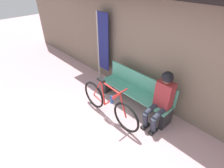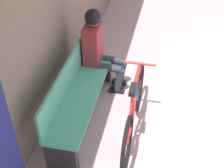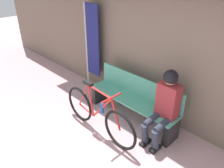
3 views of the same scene
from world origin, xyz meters
name	(u,v)px [view 1 (image 1 of 3)]	position (x,y,z in m)	size (l,w,h in m)	color
ground_plane	(72,160)	(0.00, 0.00, 0.00)	(24.00, 24.00, 0.00)	#C69EA3
storefront_wall	(163,38)	(0.00, 2.40, 1.66)	(12.00, 0.56, 3.20)	#756656
park_bench_near	(136,92)	(-0.23, 1.97, 0.40)	(1.88, 0.42, 0.84)	#51A88E
bicycle	(109,104)	(-0.37, 1.21, 0.37)	(1.72, 0.40, 0.92)	black
person_seated	(162,97)	(0.50, 1.86, 0.72)	(0.34, 0.60, 1.26)	#2D3342
banner_pole	(102,44)	(-1.70, 2.19, 1.12)	(0.45, 0.05, 1.96)	#B7B2A8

